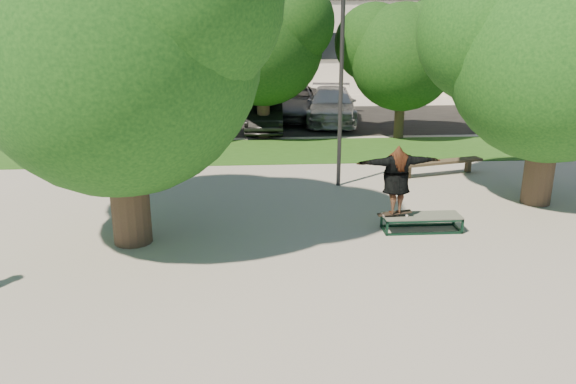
{
  "coord_description": "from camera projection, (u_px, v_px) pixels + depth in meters",
  "views": [
    {
      "loc": [
        -1.6,
        -10.74,
        4.78
      ],
      "look_at": [
        -0.8,
        0.6,
        1.21
      ],
      "focal_mm": 35.0,
      "sensor_mm": 36.0,
      "label": 1
    }
  ],
  "objects": [
    {
      "name": "asphalt_strip",
      "position": [
        282.0,
        120.0,
        26.98
      ],
      "size": [
        40.0,
        8.0,
        0.01
      ],
      "primitive_type": "cube",
      "color": "black",
      "rests_on": "ground"
    },
    {
      "name": "grass_strip",
      "position": [
        319.0,
        150.0,
        20.86
      ],
      "size": [
        30.0,
        4.0,
        0.02
      ],
      "primitive_type": "cube",
      "color": "#1C4614",
      "rests_on": "ground"
    },
    {
      "name": "car_dark",
      "position": [
        264.0,
        114.0,
        24.32
      ],
      "size": [
        1.75,
        4.54,
        1.47
      ],
      "primitive_type": "imported",
      "rotation": [
        0.0,
        0.0,
        -0.04
      ],
      "color": "black",
      "rests_on": "asphalt_strip"
    },
    {
      "name": "tree_right",
      "position": [
        552.0,
        45.0,
        13.86
      ],
      "size": [
        6.24,
        5.33,
        6.51
      ],
      "color": "#38281E",
      "rests_on": "ground"
    },
    {
      "name": "bg_tree_left",
      "position": [
        113.0,
        46.0,
        20.74
      ],
      "size": [
        5.28,
        4.51,
        5.77
      ],
      "color": "#38281E",
      "rests_on": "ground"
    },
    {
      "name": "bg_tree_right",
      "position": [
        401.0,
        50.0,
        22.02
      ],
      "size": [
        5.04,
        4.31,
        5.43
      ],
      "color": "#38281E",
      "rests_on": "ground"
    },
    {
      "name": "bg_tree_mid",
      "position": [
        260.0,
        36.0,
        21.98
      ],
      "size": [
        5.76,
        4.92,
        6.24
      ],
      "color": "#38281E",
      "rests_on": "ground"
    },
    {
      "name": "ground",
      "position": [
        328.0,
        255.0,
        11.76
      ],
      "size": [
        120.0,
        120.0,
        0.0
      ],
      "primitive_type": "plane",
      "color": "gray",
      "rests_on": "ground"
    },
    {
      "name": "skater_rig",
      "position": [
        396.0,
        180.0,
        12.68
      ],
      "size": [
        1.99,
        0.71,
        1.66
      ],
      "rotation": [
        0.0,
        0.0,
        3.24
      ],
      "color": "white",
      "rests_on": "grind_box"
    },
    {
      "name": "car_grey",
      "position": [
        293.0,
        102.0,
        27.26
      ],
      "size": [
        3.32,
        6.02,
        1.6
      ],
      "primitive_type": "imported",
      "rotation": [
        0.0,
        0.0,
        -0.12
      ],
      "color": "#59585D",
      "rests_on": "asphalt_strip"
    },
    {
      "name": "lamppost",
      "position": [
        341.0,
        77.0,
        15.64
      ],
      "size": [
        0.25,
        0.15,
        6.11
      ],
      "color": "#2D2D30",
      "rests_on": "ground"
    },
    {
      "name": "car_silver_b",
      "position": [
        331.0,
        105.0,
        26.2
      ],
      "size": [
        2.95,
        5.77,
        1.6
      ],
      "primitive_type": "imported",
      "rotation": [
        0.0,
        0.0,
        -0.13
      ],
      "color": "silver",
      "rests_on": "asphalt_strip"
    },
    {
      "name": "car_silver_a",
      "position": [
        92.0,
        104.0,
        26.62
      ],
      "size": [
        2.77,
        4.95,
        1.59
      ],
      "primitive_type": "imported",
      "rotation": [
        0.0,
        0.0,
        -0.2
      ],
      "color": "#9D9DA1",
      "rests_on": "asphalt_strip"
    },
    {
      "name": "bench",
      "position": [
        439.0,
        163.0,
        17.54
      ],
      "size": [
        2.98,
        1.14,
        0.46
      ],
      "rotation": [
        0.0,
        0.0,
        0.26
      ],
      "color": "#443928",
      "rests_on": "ground"
    },
    {
      "name": "grind_box",
      "position": [
        421.0,
        223.0,
        13.04
      ],
      "size": [
        1.8,
        0.6,
        0.38
      ],
      "color": "black",
      "rests_on": "ground"
    },
    {
      "name": "tree_left",
      "position": [
        112.0,
        35.0,
        11.19
      ],
      "size": [
        6.96,
        5.95,
        7.12
      ],
      "color": "#38281E",
      "rests_on": "ground"
    }
  ]
}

